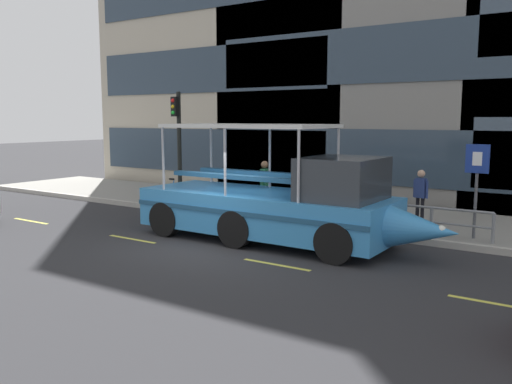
{
  "coord_description": "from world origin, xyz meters",
  "views": [
    {
      "loc": [
        8.81,
        -11.2,
        3.39
      ],
      "look_at": [
        0.32,
        1.4,
        1.3
      ],
      "focal_mm": 37.75,
      "sensor_mm": 36.0,
      "label": 1
    }
  ],
  "objects_px": {
    "parking_sign": "(477,175)",
    "pedestrian_mid_left": "(320,185)",
    "pedestrian_mid_right": "(265,182)",
    "traffic_light_pole": "(178,136)",
    "leaned_bicycle": "(176,194)",
    "pedestrian_near_bow": "(421,192)",
    "duck_tour_boat": "(281,205)"
  },
  "relations": [
    {
      "from": "parking_sign",
      "to": "pedestrian_mid_left",
      "type": "height_order",
      "value": "parking_sign"
    },
    {
      "from": "traffic_light_pole",
      "to": "parking_sign",
      "type": "xyz_separation_m",
      "value": [
        10.64,
        -0.11,
        -0.81
      ]
    },
    {
      "from": "pedestrian_mid_left",
      "to": "pedestrian_mid_right",
      "type": "relative_size",
      "value": 0.97
    },
    {
      "from": "traffic_light_pole",
      "to": "duck_tour_boat",
      "type": "bearing_deg",
      "value": -24.14
    },
    {
      "from": "pedestrian_mid_left",
      "to": "pedestrian_mid_right",
      "type": "xyz_separation_m",
      "value": [
        -1.86,
        -0.46,
        0.03
      ]
    },
    {
      "from": "parking_sign",
      "to": "pedestrian_near_bow",
      "type": "bearing_deg",
      "value": 149.4
    },
    {
      "from": "traffic_light_pole",
      "to": "pedestrian_mid_left",
      "type": "height_order",
      "value": "traffic_light_pole"
    },
    {
      "from": "traffic_light_pole",
      "to": "duck_tour_boat",
      "type": "height_order",
      "value": "traffic_light_pole"
    },
    {
      "from": "pedestrian_near_bow",
      "to": "pedestrian_mid_right",
      "type": "distance_m",
      "value": 5.15
    },
    {
      "from": "parking_sign",
      "to": "leaned_bicycle",
      "type": "xyz_separation_m",
      "value": [
        -10.63,
        -0.06,
        -1.34
      ]
    },
    {
      "from": "duck_tour_boat",
      "to": "pedestrian_mid_right",
      "type": "bearing_deg",
      "value": 129.62
    },
    {
      "from": "parking_sign",
      "to": "pedestrian_mid_left",
      "type": "relative_size",
      "value": 1.47
    },
    {
      "from": "traffic_light_pole",
      "to": "duck_tour_boat",
      "type": "distance_m",
      "value": 6.99
    },
    {
      "from": "traffic_light_pole",
      "to": "parking_sign",
      "type": "distance_m",
      "value": 10.67
    },
    {
      "from": "duck_tour_boat",
      "to": "pedestrian_mid_left",
      "type": "relative_size",
      "value": 5.22
    },
    {
      "from": "duck_tour_boat",
      "to": "pedestrian_near_bow",
      "type": "relative_size",
      "value": 5.36
    },
    {
      "from": "leaned_bicycle",
      "to": "duck_tour_boat",
      "type": "bearing_deg",
      "value": -22.85
    },
    {
      "from": "pedestrian_mid_right",
      "to": "pedestrian_mid_left",
      "type": "bearing_deg",
      "value": 13.96
    },
    {
      "from": "traffic_light_pole",
      "to": "pedestrian_mid_right",
      "type": "xyz_separation_m",
      "value": [
        3.77,
        0.15,
        -1.46
      ]
    },
    {
      "from": "pedestrian_near_bow",
      "to": "pedestrian_mid_left",
      "type": "relative_size",
      "value": 0.97
    },
    {
      "from": "traffic_light_pole",
      "to": "leaned_bicycle",
      "type": "height_order",
      "value": "traffic_light_pole"
    },
    {
      "from": "pedestrian_mid_right",
      "to": "leaned_bicycle",
      "type": "bearing_deg",
      "value": -175.09
    },
    {
      "from": "leaned_bicycle",
      "to": "pedestrian_mid_left",
      "type": "xyz_separation_m",
      "value": [
        5.62,
        0.79,
        0.66
      ]
    },
    {
      "from": "leaned_bicycle",
      "to": "pedestrian_mid_left",
      "type": "bearing_deg",
      "value": 7.96
    },
    {
      "from": "parking_sign",
      "to": "leaned_bicycle",
      "type": "height_order",
      "value": "parking_sign"
    },
    {
      "from": "parking_sign",
      "to": "leaned_bicycle",
      "type": "relative_size",
      "value": 1.45
    },
    {
      "from": "pedestrian_near_bow",
      "to": "pedestrian_mid_left",
      "type": "distance_m",
      "value": 3.24
    },
    {
      "from": "pedestrian_mid_left",
      "to": "pedestrian_mid_right",
      "type": "distance_m",
      "value": 1.92
    },
    {
      "from": "traffic_light_pole",
      "to": "pedestrian_mid_left",
      "type": "relative_size",
      "value": 2.43
    },
    {
      "from": "duck_tour_boat",
      "to": "traffic_light_pole",
      "type": "bearing_deg",
      "value": 155.86
    },
    {
      "from": "parking_sign",
      "to": "duck_tour_boat",
      "type": "relative_size",
      "value": 0.28
    },
    {
      "from": "parking_sign",
      "to": "pedestrian_mid_right",
      "type": "distance_m",
      "value": 6.91
    }
  ]
}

